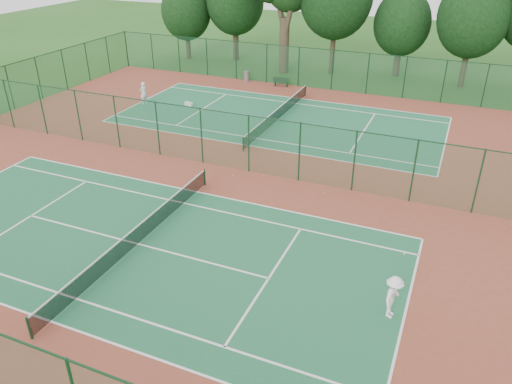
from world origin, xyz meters
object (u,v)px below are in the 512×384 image
player_near (393,297)px  kit_bag (189,104)px  trash_bin (247,76)px  bench (281,82)px  player_far (143,93)px

player_near → kit_bag: bearing=54.8°
player_near → kit_bag: (-19.19, 18.51, -0.75)m
player_near → trash_bin: size_ratio=1.89×
bench → player_far: bearing=-140.0°
player_far → bench: player_far is taller
player_far → bench: bearing=155.9°
player_far → kit_bag: player_far is taller
player_near → player_far: 28.73m
player_near → kit_bag: size_ratio=2.33×
trash_bin → bench: (3.56, -0.39, -0.02)m
trash_bin → bench: 3.58m
player_far → trash_bin: bearing=171.5°
trash_bin → player_far: bearing=-117.8°
player_far → trash_bin: size_ratio=1.91×
player_far → trash_bin: player_far is taller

